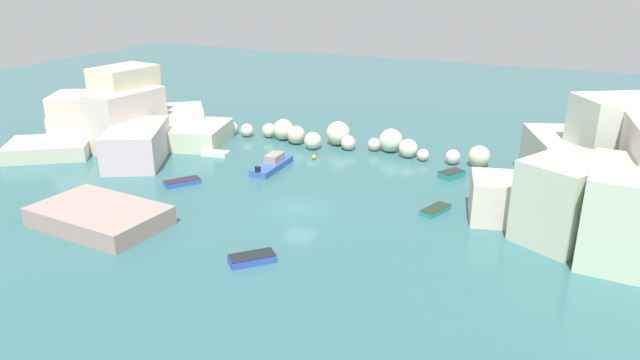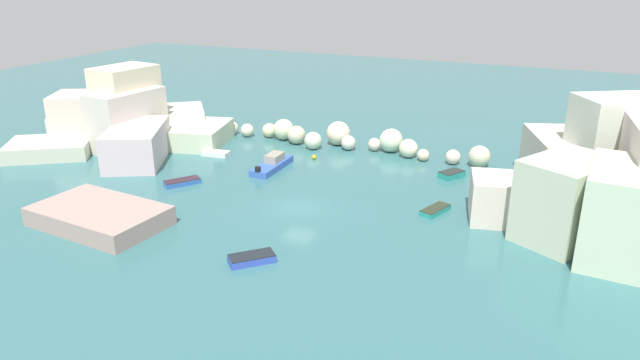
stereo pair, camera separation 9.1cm
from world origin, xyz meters
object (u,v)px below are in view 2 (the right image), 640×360
object	(u,v)px
channel_buoy	(314,157)
moored_boat_4	(452,174)
moored_boat_1	(272,164)
moored_boat_2	(216,153)
moored_boat_0	(435,210)
stone_dock	(100,216)
moored_boat_3	(252,258)
moored_boat_5	(182,182)

from	to	relation	value
channel_buoy	moored_boat_4	distance (m)	13.90
moored_boat_1	moored_boat_2	distance (m)	7.42
moored_boat_1	moored_boat_4	world-z (taller)	moored_boat_1
moored_boat_0	moored_boat_4	bearing A→B (deg)	23.37
stone_dock	moored_boat_4	xyz separation A→B (m)	(22.06, 21.50, -0.43)
channel_buoy	moored_boat_4	xyz separation A→B (m)	(13.89, 0.46, 0.06)
moored_boat_4	moored_boat_0	bearing A→B (deg)	34.03
moored_boat_3	moored_boat_5	xyz separation A→B (m)	(-13.18, 10.00, -0.04)
stone_dock	moored_boat_0	size ratio (longest dim) A/B	3.15
channel_buoy	moored_boat_0	distance (m)	16.67
moored_boat_0	moored_boat_2	world-z (taller)	moored_boat_2
moored_boat_1	moored_boat_2	size ratio (longest dim) A/B	2.06
moored_boat_0	moored_boat_4	xyz separation A→B (m)	(-0.60, 8.68, 0.09)
channel_buoy	moored_boat_4	bearing A→B (deg)	1.88
moored_boat_4	moored_boat_5	size ratio (longest dim) A/B	0.83
moored_boat_1	moored_boat_3	distance (m)	18.86
moored_boat_1	moored_boat_5	size ratio (longest dim) A/B	1.79
stone_dock	moored_boat_3	bearing A→B (deg)	-1.57
moored_boat_1	moored_boat_2	world-z (taller)	moored_boat_1
stone_dock	moored_boat_4	bearing A→B (deg)	44.27
moored_boat_3	moored_boat_0	bearing A→B (deg)	9.73
stone_dock	moored_boat_2	xyz separation A→B (m)	(-1.64, 17.94, -0.49)
stone_dock	channel_buoy	size ratio (longest dim) A/B	20.98
moored_boat_1	moored_boat_2	xyz separation A→B (m)	(-7.33, 1.17, -0.24)
moored_boat_1	stone_dock	bearing A→B (deg)	159.98
moored_boat_0	moored_boat_5	distance (m)	22.52
channel_buoy	moored_boat_5	xyz separation A→B (m)	(-7.80, -11.42, -0.00)
channel_buoy	moored_boat_3	world-z (taller)	moored_boat_3
moored_boat_3	moored_boat_1	bearing A→B (deg)	69.00
channel_buoy	moored_boat_1	bearing A→B (deg)	-120.11
moored_boat_0	stone_dock	bearing A→B (deg)	138.90
moored_boat_3	moored_boat_4	xyz separation A→B (m)	(8.51, 21.87, 0.03)
moored_boat_0	moored_boat_3	size ratio (longest dim) A/B	1.00
stone_dock	moored_boat_5	world-z (taller)	stone_dock
stone_dock	moored_boat_2	bearing A→B (deg)	95.22
moored_boat_4	moored_boat_3	bearing A→B (deg)	8.80
channel_buoy	moored_boat_2	world-z (taller)	channel_buoy
channel_buoy	moored_boat_1	size ratio (longest dim) A/B	0.08
moored_boat_4	moored_boat_5	world-z (taller)	moored_boat_4
stone_dock	moored_boat_1	world-z (taller)	stone_dock
channel_buoy	moored_boat_3	size ratio (longest dim) A/B	0.15
stone_dock	moored_boat_3	world-z (taller)	stone_dock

